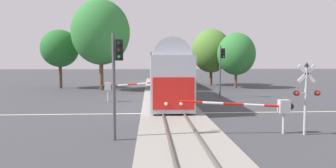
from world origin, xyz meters
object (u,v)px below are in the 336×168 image
traffic_signal_far_side (222,63)px  oak_far_right (236,54)px  crossing_signal_mast (306,91)px  crossing_gate_near (271,107)px  oak_behind_train (101,32)px  crossing_gate_far (113,86)px  pine_left_background (60,48)px  traffic_signal_median (117,69)px  elm_centre_background (211,51)px  commuter_train (162,69)px

traffic_signal_far_side → oak_far_right: bearing=66.9°
crossing_signal_mast → oak_far_right: 26.94m
crossing_gate_near → oak_behind_train: bearing=117.5°
crossing_gate_far → pine_left_background: 17.31m
traffic_signal_median → elm_centre_background: size_ratio=0.60×
crossing_gate_near → traffic_signal_median: size_ratio=1.17×
crossing_gate_near → crossing_gate_far: bearing=126.8°
pine_left_background → oak_behind_train: oak_behind_train is taller
oak_far_right → commuter_train: bearing=-160.8°
commuter_train → traffic_signal_far_side: 9.24m
traffic_signal_median → pine_left_background: pine_left_background is taller
traffic_signal_far_side → elm_centre_background: elm_centre_background is taller
pine_left_background → oak_far_right: pine_left_background is taller
crossing_signal_mast → traffic_signal_median: size_ratio=0.73×
traffic_signal_far_side → oak_behind_train: bearing=147.1°
crossing_gate_far → pine_left_background: (-8.90, 14.29, 4.04)m
crossing_gate_near → crossing_signal_mast: (1.67, -0.38, 0.88)m
crossing_gate_far → oak_behind_train: (-2.81, 11.13, 5.99)m
crossing_gate_far → oak_behind_train: size_ratio=0.45×
crossing_gate_near → oak_behind_train: 27.93m
crossing_gate_near → oak_behind_train: size_ratio=0.52×
pine_left_background → oak_behind_train: 7.13m
crossing_gate_near → traffic_signal_far_side: (1.01, 15.40, 2.17)m
traffic_signal_median → oak_far_right: (13.55, 26.99, 1.26)m
crossing_gate_near → traffic_signal_far_side: traffic_signal_far_side is taller
pine_left_background → commuter_train: bearing=-19.1°
oak_behind_train → oak_far_right: 18.48m
crossing_gate_far → traffic_signal_median: traffic_signal_median is taller
crossing_gate_far → oak_far_right: 20.46m
crossing_signal_mast → elm_centre_background: 31.49m
crossing_gate_far → oak_behind_train: oak_behind_train is taller
commuter_train → traffic_signal_far_side: size_ratio=7.29×
pine_left_background → oak_behind_train: size_ratio=0.70×
crossing_gate_far → oak_far_right: size_ratio=0.68×
crossing_gate_near → traffic_signal_far_side: 15.59m
oak_far_right → traffic_signal_far_side: bearing=-113.1°
crossing_gate_near → oak_far_right: (5.60, 26.16, 3.29)m
pine_left_background → oak_far_right: size_ratio=1.05×
oak_behind_train → traffic_signal_far_side: bearing=-32.9°
commuter_train → crossing_gate_near: commuter_train is taller
oak_behind_train → elm_centre_background: 17.17m
commuter_train → traffic_signal_median: 23.60m
elm_centre_background → oak_far_right: 5.43m
oak_behind_train → elm_centre_background: (15.65, 6.74, -2.13)m
traffic_signal_far_side → oak_behind_train: oak_behind_train is taller
crossing_signal_mast → pine_left_background: size_ratio=0.47×
crossing_gate_near → oak_far_right: 26.95m
crossing_gate_near → crossing_gate_far: size_ratio=1.16×
traffic_signal_far_side → oak_behind_train: size_ratio=0.46×
commuter_train → traffic_signal_median: commuter_train is taller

